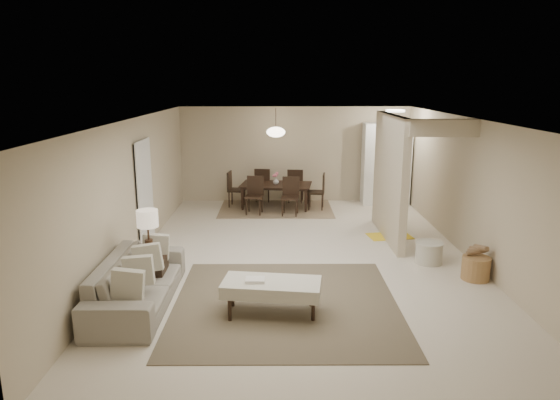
{
  "coord_description": "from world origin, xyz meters",
  "views": [
    {
      "loc": [
        -0.45,
        -8.58,
        3.12
      ],
      "look_at": [
        -0.41,
        0.14,
        1.05
      ],
      "focal_mm": 32.0,
      "sensor_mm": 36.0,
      "label": 1
    }
  ],
  "objects_px": {
    "pantry_cabinet": "(386,164)",
    "round_pouf": "(429,253)",
    "side_table": "(151,274)",
    "sofa": "(138,282)",
    "wicker_basket": "(476,268)",
    "ottoman_bench": "(272,288)",
    "dining_table": "(276,196)"
  },
  "relations": [
    {
      "from": "dining_table",
      "to": "wicker_basket",
      "type": "bearing_deg",
      "value": -47.63
    },
    {
      "from": "ottoman_bench",
      "to": "dining_table",
      "type": "relative_size",
      "value": 0.8
    },
    {
      "from": "sofa",
      "to": "round_pouf",
      "type": "bearing_deg",
      "value": -70.55
    },
    {
      "from": "wicker_basket",
      "to": "dining_table",
      "type": "relative_size",
      "value": 0.25
    },
    {
      "from": "ottoman_bench",
      "to": "side_table",
      "type": "distance_m",
      "value": 2.05
    },
    {
      "from": "side_table",
      "to": "wicker_basket",
      "type": "height_order",
      "value": "side_table"
    },
    {
      "from": "pantry_cabinet",
      "to": "sofa",
      "type": "relative_size",
      "value": 0.89
    },
    {
      "from": "pantry_cabinet",
      "to": "wicker_basket",
      "type": "height_order",
      "value": "pantry_cabinet"
    },
    {
      "from": "pantry_cabinet",
      "to": "dining_table",
      "type": "xyz_separation_m",
      "value": [
        -2.85,
        -0.45,
        -0.74
      ]
    },
    {
      "from": "side_table",
      "to": "ottoman_bench",
      "type": "bearing_deg",
      "value": -24.38
    },
    {
      "from": "wicker_basket",
      "to": "sofa",
      "type": "bearing_deg",
      "value": -169.95
    },
    {
      "from": "sofa",
      "to": "wicker_basket",
      "type": "relative_size",
      "value": 5.33
    },
    {
      "from": "pantry_cabinet",
      "to": "round_pouf",
      "type": "distance_m",
      "value": 4.5
    },
    {
      "from": "pantry_cabinet",
      "to": "sofa",
      "type": "bearing_deg",
      "value": -128.23
    },
    {
      "from": "pantry_cabinet",
      "to": "wicker_basket",
      "type": "xyz_separation_m",
      "value": [
        0.4,
        -5.17,
        -0.86
      ]
    },
    {
      "from": "pantry_cabinet",
      "to": "side_table",
      "type": "xyz_separation_m",
      "value": [
        -4.75,
        -5.55,
        -0.8
      ]
    },
    {
      "from": "side_table",
      "to": "dining_table",
      "type": "height_order",
      "value": "dining_table"
    },
    {
      "from": "pantry_cabinet",
      "to": "sofa",
      "type": "height_order",
      "value": "pantry_cabinet"
    },
    {
      "from": "ottoman_bench",
      "to": "wicker_basket",
      "type": "height_order",
      "value": "ottoman_bench"
    },
    {
      "from": "sofa",
      "to": "ottoman_bench",
      "type": "xyz_separation_m",
      "value": [
        1.91,
        -0.3,
        0.04
      ]
    },
    {
      "from": "pantry_cabinet",
      "to": "wicker_basket",
      "type": "bearing_deg",
      "value": -85.58
    },
    {
      "from": "dining_table",
      "to": "side_table",
      "type": "bearing_deg",
      "value": -102.63
    },
    {
      "from": "sofa",
      "to": "wicker_basket",
      "type": "height_order",
      "value": "sofa"
    },
    {
      "from": "pantry_cabinet",
      "to": "wicker_basket",
      "type": "relative_size",
      "value": 4.72
    },
    {
      "from": "side_table",
      "to": "round_pouf",
      "type": "bearing_deg",
      "value": 13.77
    },
    {
      "from": "ottoman_bench",
      "to": "round_pouf",
      "type": "height_order",
      "value": "ottoman_bench"
    },
    {
      "from": "pantry_cabinet",
      "to": "dining_table",
      "type": "height_order",
      "value": "pantry_cabinet"
    },
    {
      "from": "ottoman_bench",
      "to": "dining_table",
      "type": "height_order",
      "value": "dining_table"
    },
    {
      "from": "wicker_basket",
      "to": "ottoman_bench",
      "type": "bearing_deg",
      "value": -159.62
    },
    {
      "from": "sofa",
      "to": "ottoman_bench",
      "type": "relative_size",
      "value": 1.69
    },
    {
      "from": "side_table",
      "to": "pantry_cabinet",
      "type": "bearing_deg",
      "value": 49.44
    },
    {
      "from": "side_table",
      "to": "sofa",
      "type": "bearing_deg",
      "value": -95.25
    }
  ]
}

